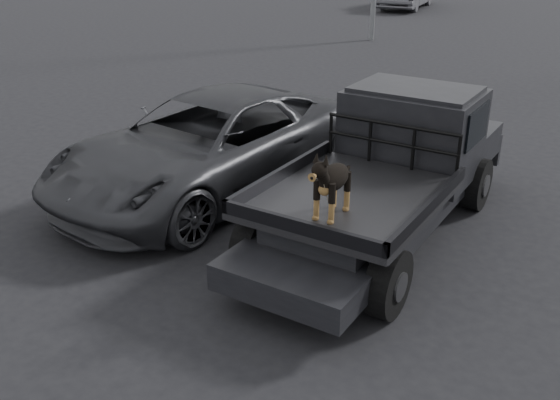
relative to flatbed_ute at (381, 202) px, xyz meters
The scene contains 6 objects.
ground 1.53m from the flatbed_ute, 84.71° to the right, with size 120.00×120.00×0.00m, color black.
flatbed_ute is the anchor object (origin of this frame).
ute_cab 1.31m from the flatbed_ute, 90.00° to the left, with size 1.72×1.30×0.88m, color black, non-canonical shape.
headache_rack 0.76m from the flatbed_ute, 90.00° to the left, with size 1.80×0.08×0.55m, color black, non-canonical shape.
dog 1.76m from the flatbed_ute, 87.73° to the right, with size 0.32×0.60×0.74m, color black, non-canonical shape.
parked_suv 2.83m from the flatbed_ute, behind, with size 2.46×5.33×1.48m, color #313236.
Camera 1 is at (2.71, -5.58, 3.83)m, focal length 40.00 mm.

